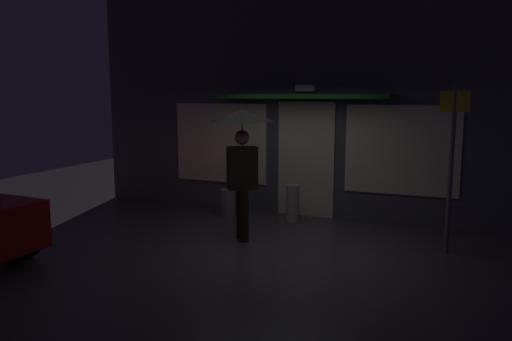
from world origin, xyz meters
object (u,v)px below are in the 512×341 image
object	(u,v)px
street_sign_post	(451,159)
sidewalk_bollard	(293,203)
person_with_umbrella	(242,141)
sidewalk_bollard_2	(227,203)

from	to	relation	value
street_sign_post	sidewalk_bollard	world-z (taller)	street_sign_post
sidewalk_bollard	street_sign_post	bearing A→B (deg)	-18.75
person_with_umbrella	sidewalk_bollard	size ratio (longest dim) A/B	3.07
sidewalk_bollard	sidewalk_bollard_2	world-z (taller)	sidewalk_bollard
sidewalk_bollard_2	street_sign_post	bearing A→B (deg)	-11.70
person_with_umbrella	street_sign_post	distance (m)	3.13
person_with_umbrella	street_sign_post	bearing A→B (deg)	151.63
sidewalk_bollard_2	sidewalk_bollard	bearing A→B (deg)	3.89
sidewalk_bollard	sidewalk_bollard_2	distance (m)	1.30
person_with_umbrella	sidewalk_bollard_2	xyz separation A→B (m)	(-0.92, 1.37, -1.35)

